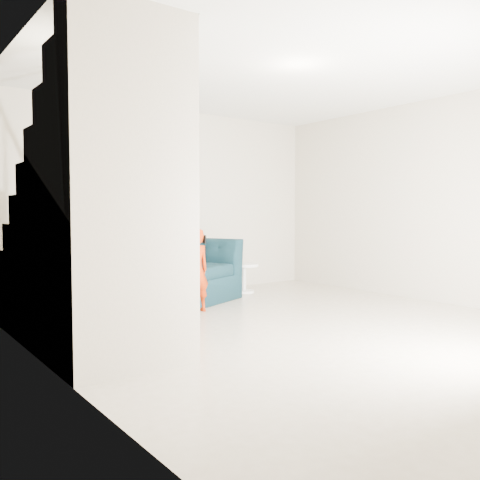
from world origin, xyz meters
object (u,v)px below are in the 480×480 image
object	(u,v)px
armchair	(185,270)
staircase	(89,240)
toddler	(195,270)
side_table	(244,273)

from	to	relation	value
armchair	staircase	world-z (taller)	staircase
toddler	staircase	xyz separation A→B (m)	(-1.56, -0.75, 0.45)
toddler	side_table	distance (m)	1.62
armchair	toddler	bearing A→B (deg)	-135.55
side_table	armchair	bearing A→B (deg)	-175.07
armchair	side_table	distance (m)	1.07
staircase	side_table	bearing A→B (deg)	28.68
armchair	staircase	bearing A→B (deg)	-164.48
toddler	staircase	world-z (taller)	staircase
armchair	side_table	size ratio (longest dim) A/B	2.90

